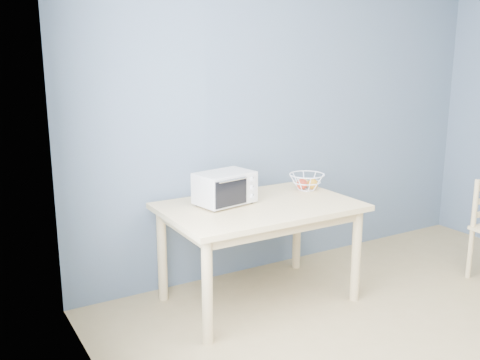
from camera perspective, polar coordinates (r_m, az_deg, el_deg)
dining_table at (r=3.91m, az=2.08°, el=-4.02°), size 1.40×0.90×0.75m
toaster_oven at (r=3.84m, az=-1.82°, el=-0.86°), size 0.45×0.36×0.24m
fruit_basket at (r=4.31m, az=7.08°, el=-0.18°), size 0.38×0.38×0.13m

